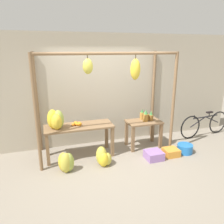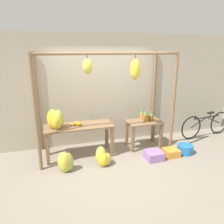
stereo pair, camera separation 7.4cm
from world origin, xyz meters
The scene contains 14 objects.
ground_plane centered at (0.00, 0.00, 0.00)m, with size 20.00×20.00×0.00m, color gray.
shop_wall_back centered at (0.00, 1.41, 1.40)m, with size 8.00×0.08×2.80m.
stall_awning centered at (0.05, 0.60, 1.62)m, with size 3.10×1.12×2.37m.
display_table_main centered at (-0.64, 0.73, 0.63)m, with size 1.54×0.59×0.75m.
display_table_side centered at (0.99, 0.76, 0.52)m, with size 0.85×0.53×0.69m.
banana_pile_on_table centered at (-1.14, 0.68, 0.95)m, with size 0.42×0.43×0.43m.
orange_pile centered at (-0.68, 0.76, 0.79)m, with size 0.23×0.21×0.09m.
pineapple_cluster centered at (1.06, 0.79, 0.80)m, with size 0.29×0.29×0.30m.
banana_pile_ground_left centered at (-1.03, 0.12, 0.21)m, with size 0.40×0.34×0.43m.
banana_pile_ground_right centered at (-0.24, 0.14, 0.18)m, with size 0.38×0.38×0.42m.
fruit_crate_white centered at (0.93, 0.06, 0.09)m, with size 0.37×0.36×0.19m.
blue_bucket centered at (1.80, 0.12, 0.11)m, with size 0.36×0.36×0.21m.
parked_bicycle centered at (2.97, 0.88, 0.35)m, with size 1.72×0.23×0.71m.
fruit_crate_purple centered at (1.40, 0.09, 0.08)m, with size 0.34×0.32×0.17m.
Camera 1 is at (-1.33, -3.94, 2.43)m, focal length 35.00 mm.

